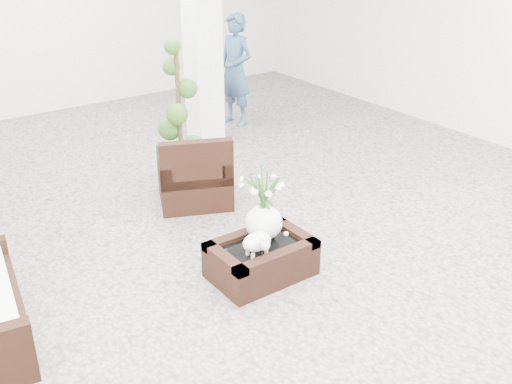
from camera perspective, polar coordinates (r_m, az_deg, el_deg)
ground at (r=6.06m, az=-0.55°, el=-4.98°), size 11.00×11.00×0.00m
column at (r=8.34m, az=-5.16°, el=16.19°), size 0.40×0.40×3.50m
coffee_table at (r=5.50m, az=0.49°, el=-6.46°), size 0.90×0.60×0.31m
sheep_figurine at (r=5.24m, az=0.09°, el=-4.90°), size 0.28×0.23×0.21m
planter_narcissus at (r=5.36m, az=0.74°, el=-0.61°), size 0.44×0.44×0.80m
tealight at (r=5.59m, az=2.86°, el=-3.93°), size 0.04×0.04×0.03m
armchair at (r=6.81m, az=-5.89°, el=2.37°), size 1.02×1.01×0.84m
topiary at (r=7.35m, az=-7.27°, el=7.56°), size 0.45×0.45×1.68m
shopper at (r=9.27m, az=-1.97°, el=11.42°), size 0.54×0.69×1.67m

